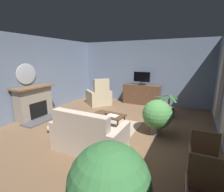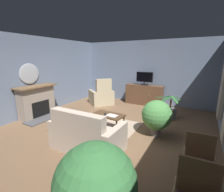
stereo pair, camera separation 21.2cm
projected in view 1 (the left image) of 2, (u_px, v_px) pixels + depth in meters
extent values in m
cube|color=brown|center=(104.00, 131.00, 4.63)|extent=(6.37, 7.53, 0.04)
cube|color=slate|center=(142.00, 72.00, 7.37)|extent=(6.37, 0.10, 2.76)
cube|color=slate|center=(29.00, 77.00, 5.58)|extent=(0.10, 7.53, 2.76)
cube|color=#B2A393|center=(222.00, 76.00, 4.50)|extent=(0.10, 0.44, 2.32)
cube|color=tan|center=(100.00, 127.00, 4.86)|extent=(2.06, 1.77, 0.01)
cube|color=#4C4C51|center=(44.00, 119.00, 5.47)|extent=(0.50, 1.40, 0.04)
cube|color=gray|center=(34.00, 103.00, 5.53)|extent=(0.40, 1.20, 1.05)
cube|color=black|center=(38.00, 109.00, 5.51)|extent=(0.10, 0.67, 0.52)
cube|color=brown|center=(33.00, 87.00, 5.38)|extent=(0.52, 1.36, 0.05)
ellipsoid|color=#B2B7BF|center=(26.00, 74.00, 5.40)|extent=(0.06, 0.73, 0.69)
cube|color=#402A1C|center=(141.00, 103.00, 7.32)|extent=(1.54, 0.38, 0.06)
cube|color=brown|center=(141.00, 94.00, 7.22)|extent=(1.60, 0.44, 0.87)
sphere|color=tan|center=(133.00, 94.00, 7.13)|extent=(0.03, 0.03, 0.03)
sphere|color=tan|center=(146.00, 95.00, 6.88)|extent=(0.03, 0.03, 0.03)
cube|color=black|center=(141.00, 84.00, 7.07)|extent=(0.26, 0.20, 0.06)
cylinder|color=black|center=(142.00, 83.00, 7.06)|extent=(0.04, 0.04, 0.08)
cube|color=black|center=(142.00, 77.00, 7.00)|extent=(0.71, 0.05, 0.43)
cube|color=black|center=(142.00, 77.00, 6.97)|extent=(0.67, 0.01, 0.39)
cube|color=#4C331E|center=(109.00, 115.00, 4.56)|extent=(0.92, 0.55, 0.03)
cylinder|color=#4C331E|center=(124.00, 123.00, 4.59)|extent=(0.04, 0.04, 0.45)
cylinder|color=#4C331E|center=(101.00, 118.00, 4.97)|extent=(0.04, 0.04, 0.45)
cylinder|color=#4C331E|center=(118.00, 128.00, 4.26)|extent=(0.04, 0.04, 0.45)
cylinder|color=#4C331E|center=(93.00, 122.00, 4.64)|extent=(0.04, 0.04, 0.45)
cube|color=black|center=(106.00, 114.00, 4.54)|extent=(0.13, 0.17, 0.02)
cube|color=silver|center=(113.00, 115.00, 4.46)|extent=(0.32, 0.25, 0.01)
cube|color=#C6B29E|center=(90.00, 140.00, 3.69)|extent=(1.29, 0.86, 0.43)
cube|color=#C6B29E|center=(80.00, 125.00, 3.29)|extent=(1.29, 0.20, 0.54)
cube|color=#C6B29E|center=(65.00, 129.00, 3.98)|extent=(0.15, 0.86, 0.65)
cube|color=#C6B29E|center=(119.00, 143.00, 3.35)|extent=(0.15, 0.86, 0.65)
cube|color=slate|center=(85.00, 128.00, 3.51)|extent=(0.36, 0.13, 0.36)
cube|color=tan|center=(99.00, 99.00, 7.24)|extent=(1.10, 1.05, 0.42)
cube|color=tan|center=(101.00, 88.00, 6.80)|extent=(0.54, 0.63, 0.74)
cube|color=tan|center=(90.00, 98.00, 7.04)|extent=(0.78, 0.63, 0.62)
cube|color=tan|center=(107.00, 96.00, 7.38)|extent=(0.78, 0.63, 0.62)
cube|color=olive|center=(208.00, 176.00, 1.89)|extent=(0.44, 0.06, 0.49)
cylinder|color=olive|center=(187.00, 185.00, 1.79)|extent=(0.05, 0.38, 0.03)
cube|color=brown|center=(204.00, 166.00, 2.43)|extent=(0.48, 0.50, 0.08)
cube|color=olive|center=(204.00, 145.00, 2.56)|extent=(0.41, 0.07, 0.47)
cylinder|color=olive|center=(188.00, 186.00, 2.37)|extent=(0.04, 0.04, 0.41)
cylinder|color=olive|center=(188.00, 169.00, 2.74)|extent=(0.04, 0.04, 0.41)
cylinder|color=olive|center=(214.00, 175.00, 2.59)|extent=(0.04, 0.04, 0.41)
cylinder|color=olive|center=(223.00, 157.00, 2.30)|extent=(0.06, 0.38, 0.03)
cylinder|color=olive|center=(190.00, 150.00, 2.45)|extent=(0.06, 0.38, 0.03)
cylinder|color=slate|center=(168.00, 112.00, 5.63)|extent=(0.42, 0.42, 0.37)
cylinder|color=brown|center=(169.00, 103.00, 5.55)|extent=(0.06, 0.06, 0.29)
cube|color=#2D6B33|center=(175.00, 98.00, 5.46)|extent=(0.33, 0.12, 0.15)
cube|color=#2D6B33|center=(174.00, 97.00, 5.62)|extent=(0.33, 0.43, 0.16)
cube|color=#2D6B33|center=(165.00, 96.00, 5.75)|extent=(0.37, 0.43, 0.18)
cube|color=#2D6B33|center=(162.00, 97.00, 5.64)|extent=(0.51, 0.13, 0.10)
cube|color=#2D6B33|center=(165.00, 98.00, 5.44)|extent=(0.31, 0.34, 0.14)
cube|color=#2D6B33|center=(173.00, 99.00, 5.32)|extent=(0.32, 0.35, 0.17)
sphere|color=#3D7F42|center=(109.00, 184.00, 1.72)|extent=(0.90, 0.90, 0.90)
cylinder|color=slate|center=(156.00, 130.00, 4.41)|extent=(0.25, 0.25, 0.22)
sphere|color=#4C8E47|center=(157.00, 114.00, 4.31)|extent=(0.78, 0.78, 0.78)
ellipsoid|color=beige|center=(53.00, 126.00, 4.72)|extent=(0.35, 0.45, 0.21)
sphere|color=beige|center=(50.00, 128.00, 4.47)|extent=(0.15, 0.15, 0.15)
cone|color=beige|center=(51.00, 126.00, 4.45)|extent=(0.04, 0.04, 0.04)
cone|color=beige|center=(48.00, 126.00, 4.46)|extent=(0.04, 0.04, 0.04)
cylinder|color=beige|center=(59.00, 123.00, 5.02)|extent=(0.12, 0.22, 0.08)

